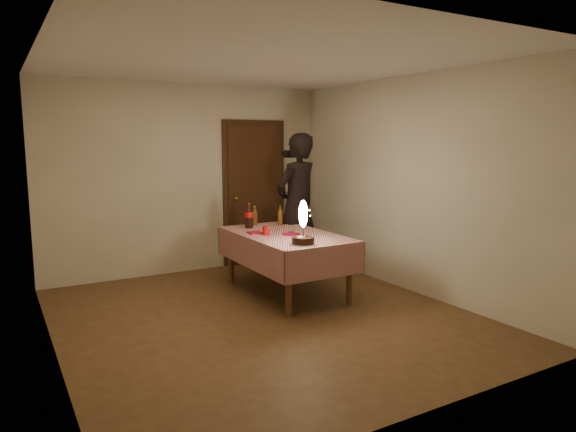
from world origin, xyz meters
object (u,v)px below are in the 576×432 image
object	(u,v)px
amber_bottle_left	(255,216)
amber_bottle_right	(280,216)
birthday_cake	(303,232)
red_plate	(291,234)
clear_cup	(291,228)
cola_bottle	(249,216)
dining_table	(286,242)
photographer	(297,205)
red_cup	(266,231)

from	to	relation	value
amber_bottle_left	amber_bottle_right	size ratio (longest dim) A/B	1.00
amber_bottle_left	birthday_cake	bearing A→B (deg)	-94.54
red_plate	amber_bottle_right	bearing A→B (deg)	71.53
clear_cup	cola_bottle	size ratio (longest dim) A/B	0.28
red_plate	amber_bottle_right	xyz separation A→B (m)	(0.22, 0.66, 0.11)
dining_table	red_plate	size ratio (longest dim) A/B	7.82
cola_bottle	photographer	size ratio (longest dim) A/B	0.16
red_plate	cola_bottle	bearing A→B (deg)	108.95
red_cup	clear_cup	size ratio (longest dim) A/B	1.11
birthday_cake	amber_bottle_left	xyz separation A→B (m)	(0.11, 1.37, -0.02)
red_cup	photographer	world-z (taller)	photographer
birthday_cake	cola_bottle	distance (m)	1.22
red_plate	clear_cup	distance (m)	0.18
birthday_cake	amber_bottle_right	xyz separation A→B (m)	(0.40, 1.22, -0.02)
red_plate	amber_bottle_left	distance (m)	0.83
amber_bottle_right	birthday_cake	bearing A→B (deg)	-108.33
clear_cup	amber_bottle_left	xyz separation A→B (m)	(-0.16, 0.66, 0.07)
clear_cup	photographer	size ratio (longest dim) A/B	0.05
dining_table	birthday_cake	distance (m)	0.70
red_cup	amber_bottle_right	distance (m)	0.75
amber_bottle_left	amber_bottle_right	distance (m)	0.33
clear_cup	dining_table	bearing A→B (deg)	-149.86
photographer	clear_cup	bearing A→B (deg)	-126.47
red_cup	cola_bottle	world-z (taller)	cola_bottle
birthday_cake	photographer	distance (m)	1.52
dining_table	photographer	distance (m)	0.95
birthday_cake	amber_bottle_left	world-z (taller)	birthday_cake
photographer	red_plate	bearing A→B (deg)	-125.16
dining_table	red_plate	distance (m)	0.14
dining_table	amber_bottle_right	world-z (taller)	amber_bottle_right
amber_bottle_right	photographer	bearing A→B (deg)	18.86
birthday_cake	red_cup	xyz separation A→B (m)	(-0.09, 0.67, -0.09)
red_plate	amber_bottle_left	xyz separation A→B (m)	(-0.07, 0.82, 0.11)
red_plate	clear_cup	xyz separation A→B (m)	(0.09, 0.15, 0.04)
birthday_cake	clear_cup	world-z (taller)	birthday_cake
dining_table	clear_cup	xyz separation A→B (m)	(0.11, 0.06, 0.14)
dining_table	amber_bottle_left	xyz separation A→B (m)	(-0.05, 0.73, 0.22)
photographer	amber_bottle_left	bearing A→B (deg)	176.15
birthday_cake	cola_bottle	bearing A→B (deg)	92.19
birthday_cake	red_plate	distance (m)	0.60
birthday_cake	red_cup	world-z (taller)	birthday_cake
clear_cup	red_cup	bearing A→B (deg)	-173.77
dining_table	photographer	bearing A→B (deg)	50.31
amber_bottle_left	photographer	size ratio (longest dim) A/B	0.13
birthday_cake	photographer	world-z (taller)	photographer
red_cup	cola_bottle	distance (m)	0.56
amber_bottle_left	amber_bottle_right	world-z (taller)	same
amber_bottle_left	red_cup	bearing A→B (deg)	-106.09
red_cup	dining_table	bearing A→B (deg)	-5.37
red_plate	birthday_cake	bearing A→B (deg)	-108.17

